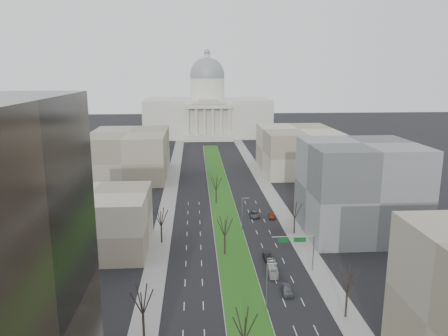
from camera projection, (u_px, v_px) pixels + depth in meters
name	position (u px, v px, depth m)	size (l,w,h in m)	color
ground	(222.00, 203.00, 141.18)	(600.00, 600.00, 0.00)	black
median	(222.00, 204.00, 140.17)	(8.00, 222.03, 0.20)	#999993
sidewalk_left	(163.00, 232.00, 115.67)	(5.00, 330.00, 0.15)	gray
sidewalk_right	(293.00, 229.00, 117.99)	(5.00, 330.00, 0.15)	gray
capitol	(208.00, 111.00, 283.21)	(80.00, 46.00, 55.00)	beige
building_beige_left	(93.00, 222.00, 103.39)	(26.00, 22.00, 14.00)	gray
building_grey_right	(359.00, 189.00, 113.54)	(28.00, 26.00, 24.00)	#5B5D60
building_far_left	(129.00, 154.00, 175.82)	(30.00, 40.00, 18.00)	gray
building_far_right	(298.00, 150.00, 185.33)	(30.00, 40.00, 18.00)	gray
tree_left_mid	(142.00, 299.00, 68.42)	(5.40, 5.40, 9.72)	black
tree_left_far	(161.00, 217.00, 107.39)	(5.28, 5.28, 9.50)	black
tree_right_mid	(348.00, 279.00, 74.56)	(5.52, 5.52, 9.94)	black
tree_right_far	(295.00, 210.00, 113.63)	(5.04, 5.04, 9.07)	black
tree_median_a	(244.00, 324.00, 61.64)	(5.40, 5.40, 9.72)	black
tree_median_b	(225.00, 226.00, 100.57)	(5.40, 5.40, 9.72)	black
tree_median_c	(216.00, 182.00, 139.51)	(5.40, 5.40, 9.72)	black
streetlamp_median_b	(267.00, 286.00, 77.10)	(1.90, 0.20, 9.16)	gray
streetlamp_median_c	(242.00, 214.00, 116.04)	(1.90, 0.20, 9.16)	gray
mast_arm_signs	(301.00, 245.00, 92.09)	(9.12, 0.24, 8.09)	gray
car_grey_near	(287.00, 289.00, 84.10)	(1.92, 4.78, 1.63)	#515359
car_black	(268.00, 257.00, 98.72)	(1.62, 4.66, 1.54)	black
car_red	(272.00, 216.00, 127.04)	(1.82, 4.48, 1.30)	maroon
car_grey_far	(254.00, 214.00, 128.08)	(2.57, 5.56, 1.55)	#45474C
box_van	(272.00, 268.00, 92.45)	(1.75, 7.49, 2.09)	silver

